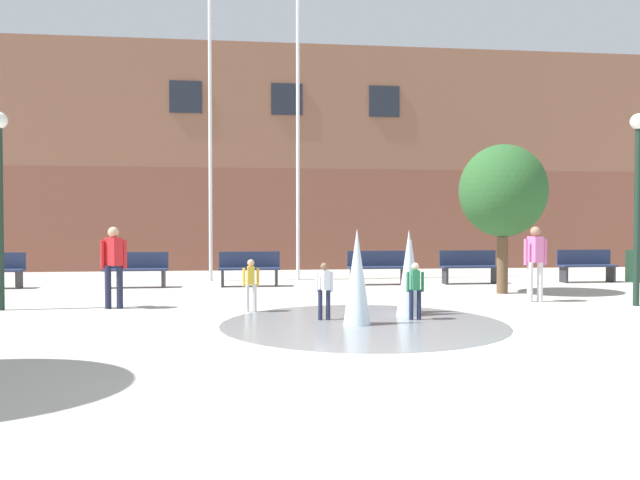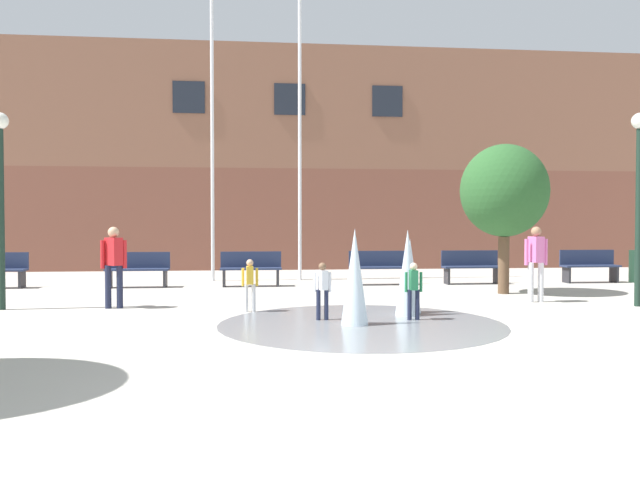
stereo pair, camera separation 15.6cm
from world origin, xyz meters
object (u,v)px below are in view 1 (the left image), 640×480
(park_bench_under_right_flagpole, at_px, (377,267))
(lamp_post_right_lane, at_px, (638,180))
(park_bench_near_trashcan, at_px, (469,266))
(park_bench_far_right, at_px, (586,265))
(park_bench_center, at_px, (250,268))
(street_tree_near_building, at_px, (503,191))
(adult_watching, at_px, (535,258))
(child_in_fountain, at_px, (324,286))
(flagpole_right, at_px, (299,111))
(lamp_post_left_lane, at_px, (0,180))
(trash_can, at_px, (636,266))
(teen_by_trashcan, at_px, (114,261))
(flagpole_left, at_px, (211,117))
(child_running, at_px, (415,286))
(child_with_pink_shirt, at_px, (251,281))
(park_bench_left_of_flagpoles, at_px, (136,269))

(park_bench_under_right_flagpole, xyz_separation_m, lamp_post_right_lane, (4.28, -4.85, 2.04))
(park_bench_near_trashcan, distance_m, park_bench_far_right, 3.43)
(park_bench_center, xyz_separation_m, street_tree_near_building, (5.93, -2.36, 1.93))
(adult_watching, height_order, child_in_fountain, adult_watching)
(flagpole_right, xyz_separation_m, lamp_post_left_lane, (-6.16, -5.61, -2.45))
(park_bench_under_right_flagpole, xyz_separation_m, adult_watching, (2.54, -4.01, 0.45))
(park_bench_near_trashcan, xyz_separation_m, trash_can, (4.87, -0.07, -0.03))
(flagpole_right, bearing_deg, lamp_post_right_lane, -45.68)
(teen_by_trashcan, bearing_deg, flagpole_left, 119.89)
(park_bench_center, distance_m, flagpole_right, 4.95)
(park_bench_far_right, distance_m, trash_can, 1.44)
(child_in_fountain, height_order, lamp_post_left_lane, lamp_post_left_lane)
(adult_watching, xyz_separation_m, child_running, (-3.18, -2.11, -0.35))
(child_running, relative_size, lamp_post_left_lane, 0.26)
(child_with_pink_shirt, relative_size, trash_can, 1.10)
(teen_by_trashcan, distance_m, trash_can, 14.08)
(child_in_fountain, relative_size, lamp_post_left_lane, 0.26)
(park_bench_far_right, bearing_deg, child_with_pink_shirt, -152.79)
(park_bench_near_trashcan, xyz_separation_m, lamp_post_right_lane, (1.71, -4.83, 2.04))
(child_running, height_order, lamp_post_right_lane, lamp_post_right_lane)
(park_bench_far_right, distance_m, lamp_post_right_lane, 5.54)
(park_bench_center, distance_m, park_bench_under_right_flagpole, 3.43)
(park_bench_under_right_flagpole, height_order, park_bench_near_trashcan, same)
(child_in_fountain, bearing_deg, child_running, 62.86)
(child_running, bearing_deg, child_in_fountain, 87.06)
(park_bench_far_right, height_order, lamp_post_left_lane, lamp_post_left_lane)
(flagpole_left, relative_size, lamp_post_left_lane, 2.36)
(park_bench_under_right_flagpole, relative_size, street_tree_near_building, 0.46)
(park_bench_far_right, bearing_deg, trash_can, -3.94)
(teen_by_trashcan, bearing_deg, trash_can, 61.76)
(flagpole_left, bearing_deg, child_with_pink_shirt, -80.43)
(adult_watching, bearing_deg, street_tree_near_building, 176.84)
(park_bench_center, xyz_separation_m, child_in_fountain, (1.25, -5.91, 0.10))
(child_with_pink_shirt, bearing_deg, trash_can, 110.34)
(park_bench_center, bearing_deg, adult_watching, -33.49)
(child_in_fountain, bearing_deg, lamp_post_left_lane, -129.15)
(park_bench_under_right_flagpole, bearing_deg, park_bench_far_right, 0.02)
(park_bench_center, bearing_deg, lamp_post_left_lane, -139.85)
(park_bench_center, relative_size, park_bench_under_right_flagpole, 1.00)
(lamp_post_left_lane, bearing_deg, flagpole_left, 56.94)
(park_bench_center, xyz_separation_m, child_running, (2.80, -6.07, 0.10))
(park_bench_center, relative_size, lamp_post_right_lane, 0.42)
(park_bench_left_of_flagpoles, height_order, child_with_pink_shirt, child_with_pink_shirt)
(child_running, height_order, flagpole_right, flagpole_right)
(child_in_fountain, bearing_deg, teen_by_trashcan, -137.32)
(park_bench_near_trashcan, height_order, lamp_post_right_lane, lamp_post_right_lane)
(teen_by_trashcan, distance_m, child_with_pink_shirt, 2.77)
(park_bench_left_of_flagpoles, relative_size, park_bench_near_trashcan, 1.00)
(adult_watching, relative_size, street_tree_near_building, 0.45)
(child_with_pink_shirt, height_order, lamp_post_right_lane, lamp_post_right_lane)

